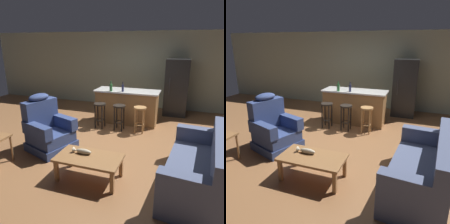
# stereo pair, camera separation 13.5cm
# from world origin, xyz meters

# --- Properties ---
(ground_plane) EXTENTS (12.00, 12.00, 0.00)m
(ground_plane) POSITION_xyz_m (0.00, 0.00, 0.00)
(ground_plane) COLOR brown
(back_wall) EXTENTS (12.00, 0.05, 2.60)m
(back_wall) POSITION_xyz_m (0.00, 3.12, 1.30)
(back_wall) COLOR #9EA88E
(back_wall) RESTS_ON ground_plane
(coffee_table) EXTENTS (1.10, 0.60, 0.42)m
(coffee_table) POSITION_xyz_m (0.13, -1.56, 0.36)
(coffee_table) COLOR olive
(coffee_table) RESTS_ON ground_plane
(fish_figurine) EXTENTS (0.34, 0.10, 0.10)m
(fish_figurine) POSITION_xyz_m (-0.03, -1.50, 0.46)
(fish_figurine) COLOR #4C3823
(fish_figurine) RESTS_ON coffee_table
(couch) EXTENTS (1.02, 1.97, 0.94)m
(couch) POSITION_xyz_m (1.87, -1.21, 0.34)
(couch) COLOR #4C5675
(couch) RESTS_ON ground_plane
(recliner_near_lamp) EXTENTS (1.07, 1.07, 1.20)m
(recliner_near_lamp) POSITION_xyz_m (-1.19, -0.80, 0.42)
(recliner_near_lamp) COLOR navy
(recliner_near_lamp) RESTS_ON ground_plane
(kitchen_island) EXTENTS (1.80, 0.70, 0.95)m
(kitchen_island) POSITION_xyz_m (0.00, 1.35, 0.48)
(kitchen_island) COLOR olive
(kitchen_island) RESTS_ON ground_plane
(bar_stool_left) EXTENTS (0.32, 0.32, 0.68)m
(bar_stool_left) POSITION_xyz_m (-0.59, 0.72, 0.47)
(bar_stool_left) COLOR black
(bar_stool_left) RESTS_ON ground_plane
(bar_stool_middle) EXTENTS (0.32, 0.32, 0.68)m
(bar_stool_middle) POSITION_xyz_m (-0.04, 0.72, 0.47)
(bar_stool_middle) COLOR black
(bar_stool_middle) RESTS_ON ground_plane
(bar_stool_right) EXTENTS (0.32, 0.32, 0.68)m
(bar_stool_right) POSITION_xyz_m (0.51, 0.72, 0.47)
(bar_stool_right) COLOR #A87A47
(bar_stool_right) RESTS_ON ground_plane
(refrigerator) EXTENTS (0.70, 0.69, 1.76)m
(refrigerator) POSITION_xyz_m (1.27, 2.55, 0.88)
(refrigerator) COLOR black
(refrigerator) RESTS_ON ground_plane
(bottle_tall_green) EXTENTS (0.06, 0.06, 0.27)m
(bottle_tall_green) POSITION_xyz_m (-0.07, 1.14, 1.05)
(bottle_tall_green) COLOR #23284C
(bottle_tall_green) RESTS_ON kitchen_island
(bottle_short_amber) EXTENTS (0.08, 0.08, 0.28)m
(bottle_short_amber) POSITION_xyz_m (-0.40, 1.09, 1.06)
(bottle_short_amber) COLOR #2D6B38
(bottle_short_amber) RESTS_ON kitchen_island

